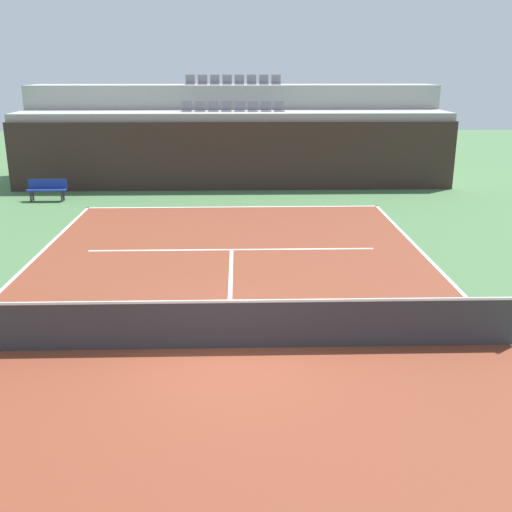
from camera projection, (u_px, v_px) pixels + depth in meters
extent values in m
plane|color=#477042|center=(228.00, 348.00, 11.50)|extent=(80.00, 80.00, 0.00)
cube|color=brown|center=(228.00, 348.00, 11.49)|extent=(11.00, 24.00, 0.01)
cube|color=white|center=(233.00, 207.00, 22.89)|extent=(11.00, 0.10, 0.00)
cube|color=white|center=(512.00, 344.00, 11.64)|extent=(0.10, 24.00, 0.00)
cube|color=white|center=(232.00, 250.00, 17.59)|extent=(8.26, 0.10, 0.00)
cube|color=white|center=(230.00, 288.00, 14.54)|extent=(0.10, 6.40, 0.00)
cube|color=#33231E|center=(233.00, 156.00, 25.67)|extent=(18.87, 0.30, 2.88)
cube|color=#9E9E99|center=(234.00, 148.00, 26.91)|extent=(18.87, 2.40, 3.18)
cube|color=#9E9E99|center=(234.00, 131.00, 29.04)|extent=(18.87, 2.40, 4.25)
cube|color=slate|center=(187.00, 111.00, 26.37)|extent=(0.44, 0.44, 0.04)
cube|color=slate|center=(187.00, 106.00, 26.50)|extent=(0.44, 0.04, 0.40)
cube|color=slate|center=(200.00, 111.00, 26.39)|extent=(0.44, 0.44, 0.04)
cube|color=slate|center=(200.00, 106.00, 26.51)|extent=(0.44, 0.04, 0.40)
cube|color=slate|center=(213.00, 111.00, 26.41)|extent=(0.44, 0.44, 0.04)
cube|color=slate|center=(213.00, 106.00, 26.53)|extent=(0.44, 0.04, 0.40)
cube|color=slate|center=(226.00, 111.00, 26.42)|extent=(0.44, 0.44, 0.04)
cube|color=slate|center=(227.00, 106.00, 26.55)|extent=(0.44, 0.04, 0.40)
cube|color=slate|center=(240.00, 111.00, 26.44)|extent=(0.44, 0.44, 0.04)
cube|color=slate|center=(240.00, 106.00, 26.56)|extent=(0.44, 0.04, 0.40)
cube|color=slate|center=(253.00, 111.00, 26.45)|extent=(0.44, 0.44, 0.04)
cube|color=slate|center=(253.00, 106.00, 26.58)|extent=(0.44, 0.04, 0.40)
cube|color=slate|center=(266.00, 111.00, 26.47)|extent=(0.44, 0.44, 0.04)
cube|color=slate|center=(266.00, 106.00, 26.59)|extent=(0.44, 0.04, 0.40)
cube|color=slate|center=(279.00, 111.00, 26.48)|extent=(0.44, 0.44, 0.04)
cube|color=slate|center=(279.00, 106.00, 26.61)|extent=(0.44, 0.04, 0.40)
cube|color=slate|center=(190.00, 84.00, 28.34)|extent=(0.44, 0.44, 0.04)
cube|color=slate|center=(190.00, 79.00, 28.47)|extent=(0.44, 0.04, 0.40)
cube|color=slate|center=(202.00, 84.00, 28.36)|extent=(0.44, 0.44, 0.04)
cube|color=slate|center=(203.00, 79.00, 28.48)|extent=(0.44, 0.04, 0.40)
cube|color=slate|center=(215.00, 84.00, 28.37)|extent=(0.44, 0.44, 0.04)
cube|color=slate|center=(215.00, 79.00, 28.50)|extent=(0.44, 0.04, 0.40)
cube|color=slate|center=(227.00, 84.00, 28.39)|extent=(0.44, 0.44, 0.04)
cube|color=slate|center=(227.00, 79.00, 28.51)|extent=(0.44, 0.04, 0.40)
cube|color=slate|center=(239.00, 84.00, 28.40)|extent=(0.44, 0.44, 0.04)
cube|color=slate|center=(239.00, 79.00, 28.53)|extent=(0.44, 0.04, 0.40)
cube|color=slate|center=(252.00, 84.00, 28.42)|extent=(0.44, 0.44, 0.04)
cube|color=slate|center=(252.00, 79.00, 28.54)|extent=(0.44, 0.04, 0.40)
cube|color=slate|center=(264.00, 84.00, 28.44)|extent=(0.44, 0.44, 0.04)
cube|color=slate|center=(264.00, 79.00, 28.56)|extent=(0.44, 0.04, 0.40)
cube|color=slate|center=(276.00, 84.00, 28.45)|extent=(0.44, 0.44, 0.04)
cube|color=slate|center=(276.00, 79.00, 28.58)|extent=(0.44, 0.04, 0.40)
cube|color=#333338|center=(228.00, 326.00, 11.35)|extent=(10.90, 0.02, 0.92)
cube|color=white|center=(228.00, 301.00, 11.21)|extent=(10.90, 0.04, 0.05)
cube|color=navy|center=(47.00, 190.00, 23.77)|extent=(1.50, 0.40, 0.05)
cube|color=navy|center=(47.00, 184.00, 23.88)|extent=(1.50, 0.04, 0.36)
cube|color=#2D2D33|center=(31.00, 197.00, 23.69)|extent=(0.06, 0.06, 0.42)
cube|color=#2D2D33|center=(62.00, 197.00, 23.73)|extent=(0.06, 0.06, 0.42)
cube|color=#2D2D33|center=(33.00, 195.00, 23.96)|extent=(0.06, 0.06, 0.42)
cube|color=#2D2D33|center=(64.00, 195.00, 23.99)|extent=(0.06, 0.06, 0.42)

